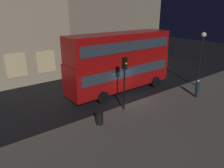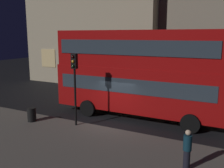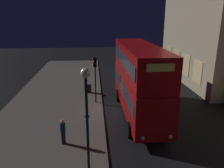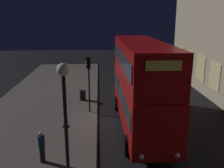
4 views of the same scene
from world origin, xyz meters
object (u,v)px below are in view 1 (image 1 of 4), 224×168
traffic_light_far_side (156,48)px  litter_bin (99,118)px  traffic_light_near_kerb (125,73)px  double_decker_bus (120,60)px  street_lamp (202,49)px  pedestrian (197,88)px

traffic_light_far_side → litter_bin: 15.82m
litter_bin → traffic_light_near_kerb: bearing=13.7°
double_decker_bus → traffic_light_near_kerb: (-2.45, -3.48, -0.02)m
street_lamp → litter_bin: bearing=-179.0°
pedestrian → litter_bin: (-9.69, 1.41, -0.42)m
traffic_light_far_side → pedestrian: size_ratio=2.48×
pedestrian → litter_bin: 9.80m
traffic_light_near_kerb → pedestrian: 7.50m
traffic_light_near_kerb → street_lamp: size_ratio=0.77×
pedestrian → traffic_light_far_side: bearing=90.0°
pedestrian → double_decker_bus: bearing=153.7°
pedestrian → traffic_light_near_kerb: bearing=-171.7°
street_lamp → pedestrian: (-2.71, -1.63, -3.04)m
double_decker_bus → litter_bin: 7.21m
double_decker_bus → traffic_light_far_side: bearing=19.7°
pedestrian → litter_bin: size_ratio=1.93×
traffic_light_far_side → pedestrian: bearing=66.1°
double_decker_bus → street_lamp: bearing=-29.6°
double_decker_bus → traffic_light_near_kerb: 4.25m
traffic_light_far_side → litter_bin: (-13.82, -7.33, -2.38)m
pedestrian → street_lamp: bearing=56.3°
double_decker_bus → street_lamp: double_decker_bus is taller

